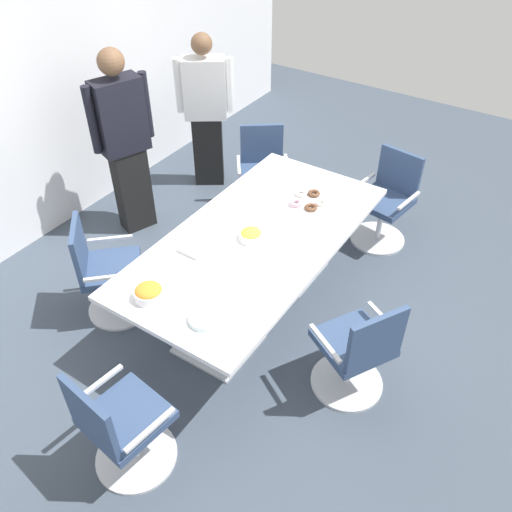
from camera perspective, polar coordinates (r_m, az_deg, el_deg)
The scene contains 15 objects.
ground_plane at distance 4.69m, azimuth 0.00°, elevation -5.20°, with size 10.00×10.00×0.01m, color #3D4754.
back_wall at distance 5.40m, azimuth -22.77°, elevation 16.10°, with size 8.00×0.10×2.80m, color white.
conference_table at distance 4.27m, azimuth 0.00°, elevation 0.77°, with size 2.40×1.20×0.75m.
office_chair_0 at distance 3.54m, azimuth -14.25°, elevation -17.39°, with size 0.60×0.60×0.91m.
office_chair_1 at distance 3.86m, azimuth 10.72°, elevation -10.13°, with size 0.74×0.74×0.91m.
office_chair_2 at distance 5.32m, azimuth 13.71°, elevation 5.45°, with size 0.62×0.62×0.91m.
office_chair_3 at distance 5.59m, azimuth 0.70°, elevation 8.50°, with size 0.76×0.76×0.91m.
office_chair_4 at distance 4.54m, azimuth -15.72°, elevation -1.89°, with size 0.76×0.76×0.91m.
person_standing_0 at distance 5.22m, azimuth -13.85°, elevation 11.77°, with size 0.60×0.36×1.82m.
person_standing_1 at distance 5.91m, azimuth -5.38°, elevation 15.20°, with size 0.43×0.55×1.67m.
snack_bowl_chips_yellow at distance 4.13m, azimuth -0.53°, elevation 2.27°, with size 0.18×0.18×0.09m.
snack_bowl_chips_orange at distance 3.71m, azimuth -11.38°, elevation -3.84°, with size 0.21×0.21×0.11m.
donut_platter at distance 4.59m, azimuth 5.60°, elevation 5.90°, with size 0.33×0.33×0.04m.
plate_stack at distance 3.53m, azimuth -5.49°, elevation -6.68°, with size 0.22×0.22×0.04m.
napkin_pile at distance 4.07m, azimuth -6.51°, elevation 1.01°, with size 0.19×0.19×0.06m, color white.
Camera 1 is at (-2.77, -1.82, 3.32)m, focal length 37.44 mm.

